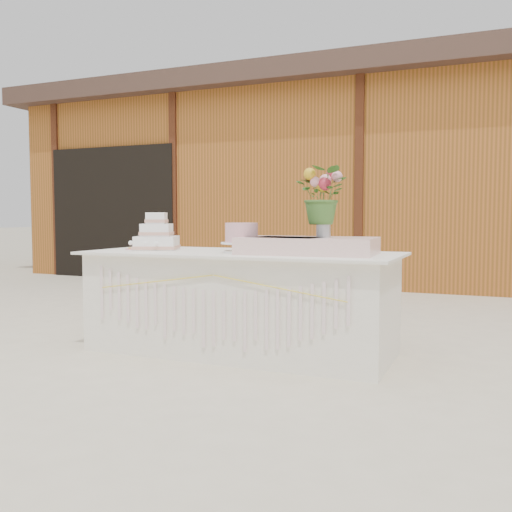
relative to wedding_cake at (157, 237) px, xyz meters
The scene contains 9 objects.
ground 1.15m from the wedding_cake, ahead, with size 80.00×80.00×0.00m, color beige.
barn 6.10m from the wedding_cake, 83.01° to the left, with size 12.60×4.60×3.30m.
cake_table 0.89m from the wedding_cake, ahead, with size 2.40×1.00×0.77m.
wedding_cake is the anchor object (origin of this frame).
pink_cake_stand 0.80m from the wedding_cake, ahead, with size 0.31×0.31×0.22m.
satin_runner 1.29m from the wedding_cake, ahead, with size 0.96×0.56×0.12m, color #F7D1C6.
flower_vase 1.40m from the wedding_cake, ahead, with size 0.10×0.10×0.14m, color silver.
bouquet 1.44m from the wedding_cake, ahead, with size 0.37×0.32×0.41m, color #3F6D2B.
loose_flowers 0.28m from the wedding_cake, 159.15° to the left, with size 0.15×0.37×0.02m, color pink, non-canonical shape.
Camera 1 is at (1.80, -3.94, 1.04)m, focal length 40.00 mm.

